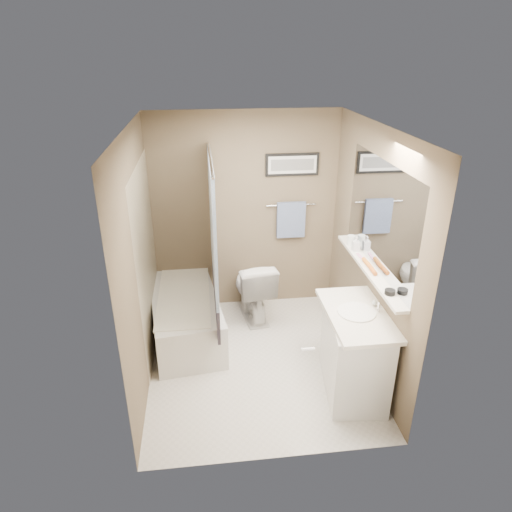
{
  "coord_description": "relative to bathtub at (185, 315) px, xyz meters",
  "views": [
    {
      "loc": [
        -0.49,
        -3.86,
        3.01
      ],
      "look_at": [
        0.0,
        0.15,
        1.15
      ],
      "focal_mm": 32.0,
      "sensor_mm": 36.0,
      "label": 1
    }
  ],
  "objects": [
    {
      "name": "bathtub",
      "position": [
        0.0,
        0.0,
        0.0
      ],
      "size": [
        0.88,
        1.58,
        0.5
      ],
      "primitive_type": "cube",
      "rotation": [
        0.0,
        0.0,
        0.13
      ],
      "color": "silver",
      "rests_on": "ground"
    },
    {
      "name": "vanity",
      "position": [
        1.6,
        -1.09,
        0.15
      ],
      "size": [
        0.61,
        0.95,
        0.8
      ],
      "primitive_type": "cube",
      "rotation": [
        0.0,
        0.0,
        -0.12
      ],
      "color": "white",
      "rests_on": "ground"
    },
    {
      "name": "toilet",
      "position": [
        0.8,
        0.3,
        0.13
      ],
      "size": [
        0.53,
        0.8,
        0.77
      ],
      "primitive_type": "imported",
      "rotation": [
        0.0,
        0.0,
        3.28
      ],
      "color": "white",
      "rests_on": "ground"
    },
    {
      "name": "candle_bowl_near",
      "position": [
        1.79,
        -1.27,
        0.89
      ],
      "size": [
        0.09,
        0.09,
        0.04
      ],
      "primitive_type": "cylinder",
      "color": "black",
      "rests_on": "shelf"
    },
    {
      "name": "tub_rim",
      "position": [
        -0.0,
        0.0,
        0.25
      ],
      "size": [
        0.56,
        1.36,
        0.02
      ],
      "primitive_type": "cube",
      "color": "white",
      "rests_on": "bathtub"
    },
    {
      "name": "wall_back",
      "position": [
        0.75,
        0.64,
        0.95
      ],
      "size": [
        2.2,
        0.04,
        2.4
      ],
      "primitive_type": "cube",
      "color": "brown",
      "rests_on": "ground"
    },
    {
      "name": "towel_bar",
      "position": [
        1.3,
        0.62,
        1.05
      ],
      "size": [
        0.6,
        0.02,
        0.02
      ],
      "primitive_type": "cylinder",
      "rotation": [
        0.0,
        1.57,
        0.0
      ],
      "color": "silver",
      "rests_on": "wall_back"
    },
    {
      "name": "pink_comb",
      "position": [
        1.79,
        -0.52,
        0.87
      ],
      "size": [
        0.04,
        0.16,
        0.01
      ],
      "primitive_type": "cube",
      "rotation": [
        0.0,
        0.0,
        0.07
      ],
      "color": "pink",
      "rests_on": "shelf"
    },
    {
      "name": "curtain_lower",
      "position": [
        0.35,
        -0.09,
        0.33
      ],
      "size": [
        0.03,
        1.45,
        0.36
      ],
      "primitive_type": "cube",
      "color": "#272443",
      "rests_on": "curtain_rod"
    },
    {
      "name": "soap_bottle",
      "position": [
        1.79,
        -0.36,
        0.94
      ],
      "size": [
        0.07,
        0.07,
        0.15
      ],
      "primitive_type": "imported",
      "rotation": [
        0.0,
        0.0,
        0.06
      ],
      "color": "#999999",
      "rests_on": "shelf"
    },
    {
      "name": "sink_basin",
      "position": [
        1.58,
        -1.09,
        0.6
      ],
      "size": [
        0.34,
        0.34,
        0.01
      ],
      "primitive_type": "cylinder",
      "color": "white",
      "rests_on": "countertop"
    },
    {
      "name": "door_handle",
      "position": [
        0.97,
        -1.78,
        0.75
      ],
      "size": [
        0.1,
        0.02,
        0.02
      ],
      "primitive_type": "cylinder",
      "rotation": [
        0.0,
        1.57,
        0.0
      ],
      "color": "silver",
      "rests_on": "door"
    },
    {
      "name": "curtain_rod",
      "position": [
        0.35,
        -0.09,
        1.8
      ],
      "size": [
        0.02,
        1.55,
        0.02
      ],
      "primitive_type": "cylinder",
      "rotation": [
        1.57,
        0.0,
        0.0
      ],
      "color": "silver",
      "rests_on": "wall_left"
    },
    {
      "name": "art_frame",
      "position": [
        1.3,
        0.64,
        1.53
      ],
      "size": [
        0.62,
        0.02,
        0.26
      ],
      "primitive_type": "cube",
      "color": "black",
      "rests_on": "wall_back"
    },
    {
      "name": "faucet_knob",
      "position": [
        1.78,
        -0.99,
        0.62
      ],
      "size": [
        0.05,
        0.05,
        0.05
      ],
      "primitive_type": "sphere",
      "color": "silver",
      "rests_on": "countertop"
    },
    {
      "name": "shelf",
      "position": [
        1.79,
        -0.74,
        0.85
      ],
      "size": [
        0.12,
        1.6,
        0.03
      ],
      "primitive_type": "cube",
      "color": "silver",
      "rests_on": "wall_right"
    },
    {
      "name": "hair_brush_back",
      "position": [
        1.79,
        -0.72,
        0.89
      ],
      "size": [
        0.04,
        0.22,
        0.04
      ],
      "primitive_type": "cylinder",
      "rotation": [
        1.57,
        0.0,
        0.02
      ],
      "color": "#C8661C",
      "rests_on": "shelf"
    },
    {
      "name": "countertop",
      "position": [
        1.59,
        -1.09,
        0.57
      ],
      "size": [
        0.54,
        0.96,
        0.04
      ],
      "primitive_type": "cube",
      "color": "white",
      "rests_on": "vanity"
    },
    {
      "name": "towel",
      "position": [
        1.3,
        0.6,
        0.87
      ],
      "size": [
        0.34,
        0.05,
        0.44
      ],
      "primitive_type": "cube",
      "color": "#8CA2CC",
      "rests_on": "towel_bar"
    },
    {
      "name": "wall_front",
      "position": [
        0.75,
        -1.82,
        0.95
      ],
      "size": [
        2.2,
        0.04,
        2.4
      ],
      "primitive_type": "cube",
      "color": "brown",
      "rests_on": "ground"
    },
    {
      "name": "tile_surround",
      "position": [
        -0.34,
        -0.09,
        0.75
      ],
      "size": [
        0.02,
        1.55,
        2.0
      ],
      "primitive_type": "cube",
      "color": "tan",
      "rests_on": "wall_left"
    },
    {
      "name": "mirror",
      "position": [
        1.84,
        -0.74,
        1.37
      ],
      "size": [
        0.02,
        1.6,
        1.0
      ],
      "primitive_type": "cube",
      "color": "silver",
      "rests_on": "wall_right"
    },
    {
      "name": "faucet_spout",
      "position": [
        1.78,
        -1.09,
        0.64
      ],
      "size": [
        0.02,
        0.02,
        0.1
      ],
      "primitive_type": "cylinder",
      "color": "silver",
      "rests_on": "countertop"
    },
    {
      "name": "glass_jar",
      "position": [
        1.79,
        -0.2,
        0.92
      ],
      "size": [
        0.08,
        0.08,
        0.1
      ],
      "primitive_type": "cylinder",
      "color": "white",
      "rests_on": "shelf"
    },
    {
      "name": "wall_right",
      "position": [
        1.83,
        -0.59,
        0.95
      ],
      "size": [
        0.04,
        2.5,
        2.4
      ],
      "primitive_type": "cube",
      "color": "brown",
      "rests_on": "ground"
    },
    {
      "name": "curtain_upper",
      "position": [
        0.35,
        -0.09,
        1.15
      ],
      "size": [
        0.03,
        1.45,
        1.28
      ],
      "primitive_type": "cube",
      "color": "silver",
      "rests_on": "curtain_rod"
    },
    {
      "name": "wall_left",
      "position": [
        -0.33,
        -0.59,
        0.95
      ],
      "size": [
        0.04,
        2.5,
        2.4
      ],
      "primitive_type": "cube",
      "color": "brown",
      "rests_on": "ground"
    },
    {
      "name": "ceiling",
      "position": [
        0.75,
        -0.59,
        2.13
      ],
      "size": [
        2.2,
        2.5,
        0.04
      ],
      "primitive_type": "cube",
      "color": "white",
      "rests_on": "wall_back"
    },
    {
      "name": "art_image",
      "position": [
        1.3,
        0.62,
        1.53
      ],
      "size": [
        0.5,
        0.0,
        0.13
      ],
      "primitive_type": "cube",
      "color": "#595959",
      "rests_on": "art_mat"
    },
    {
      "name": "door",
      "position": [
        1.3,
        -1.84,
        0.75
      ],
      "size": [
        0.8,
        0.02,
        2.0
      ],
      "primitive_type": "cube",
      "color": "silver",
      "rests_on": "wall_front"
    },
    {
      "name": "hair_brush_front",
      "position": [
        1.79,
        -0.82,
        0.89
      ],
      "size": [
        0.05,
        0.22,
        0.04
      ],
      "primitive_type": "cylinder",
      "rotation": [
        1.57,
        0.0,
        -0.03
      ],
      "color": "#BF591B",
      "rests_on": "shelf"
    },
    {
      "name": "art_mat",
      "position": [
        1.3,
        0.62,
        1.53
      ],
      "size": [
        0.56,
        0.0,
        0.2
      ],
      "primitive_type": "cube",
      "color": "white",
      "rests_on": "art_frame"
    },
    {
      "name": "ground",
      "position": [
        0.75,
        -0.59,
        -0.25
      ],
      "size": [
        2.5,
        2.5,
        0.0
      ],
      "primitive_type": "plane",
      "color": "silver",
      "rests_on": "ground"
    }
  ]
}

